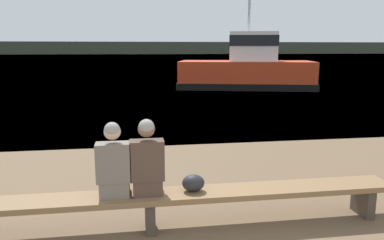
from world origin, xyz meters
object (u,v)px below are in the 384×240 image
bench_main (150,201)px  tugboat_red (247,71)px  person_right (147,162)px  person_left (114,165)px  shopping_bag (193,183)px

bench_main → tugboat_red: bearing=69.1°
person_right → tugboat_red: bearing=69.1°
person_left → tugboat_red: size_ratio=0.11×
person_left → bench_main: bearing=-0.5°
tugboat_red → person_left: bearing=172.2°
bench_main → person_right: 0.51m
bench_main → tugboat_red: (6.29, 16.50, 0.62)m
person_right → shopping_bag: 0.66m
person_right → person_left: bearing=179.9°
shopping_bag → person_right: bearing=-177.7°
tugboat_red → shopping_bag: bearing=175.2°
bench_main → person_right: (-0.02, 0.00, 0.51)m
person_right → tugboat_red: size_ratio=0.12×
bench_main → tugboat_red: 17.67m
person_left → shopping_bag: size_ratio=3.27×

